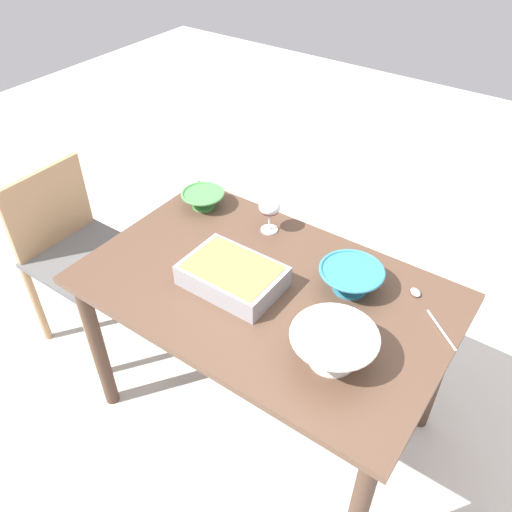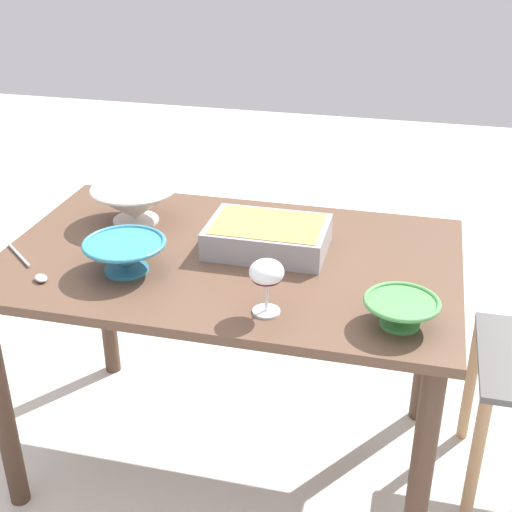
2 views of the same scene
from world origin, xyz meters
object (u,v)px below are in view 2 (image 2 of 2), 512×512
casserole_dish (268,235)px  serving_spoon (32,269)px  dining_table (230,288)px  wine_glass (267,275)px  mixing_bowl (134,203)px  small_bowl (401,310)px  serving_bowl (125,254)px

casserole_dish → serving_spoon: size_ratio=1.47×
dining_table → wine_glass: bearing=-58.3°
dining_table → wine_glass: 0.38m
dining_table → wine_glass: size_ratio=8.99×
casserole_dish → mixing_bowl: (-0.44, 0.09, 0.02)m
mixing_bowl → wine_glass: bearing=-39.6°
dining_table → serving_spoon: bearing=-155.7°
wine_glass → small_bowl: wine_glass is taller
dining_table → mixing_bowl: 0.41m
wine_glass → mixing_bowl: bearing=140.4°
wine_glass → mixing_bowl: size_ratio=0.54×
wine_glass → casserole_dish: 0.34m
wine_glass → casserole_dish: size_ratio=0.42×
small_bowl → mixing_bowl: bearing=154.0°
casserole_dish → dining_table: bearing=-148.7°
casserole_dish → serving_bowl: (-0.34, -0.21, 0.00)m
dining_table → casserole_dish: 0.19m
mixing_bowl → dining_table: bearing=-23.8°
wine_glass → mixing_bowl: 0.66m
dining_table → mixing_bowl: size_ratio=4.87×
casserole_dish → small_bowl: bearing=-38.6°
dining_table → casserole_dish: size_ratio=3.80×
mixing_bowl → serving_bowl: 0.32m
casserole_dish → serving_spoon: bearing=-154.5°
dining_table → serving_bowl: (-0.24, -0.16, 0.16)m
serving_spoon → small_bowl: bearing=-1.9°
mixing_bowl → serving_bowl: (0.10, -0.31, -0.01)m
casserole_dish → serving_spoon: casserole_dish is taller
wine_glass → serving_bowl: 0.43m
wine_glass → small_bowl: (0.31, 0.02, -0.06)m
serving_spoon → mixing_bowl: bearing=68.9°
small_bowl → serving_spoon: 0.97m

